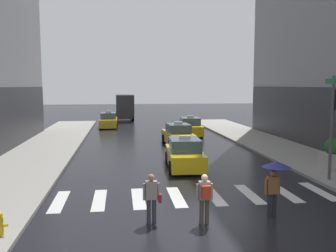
% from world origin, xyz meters
% --- Properties ---
extents(ground_plane, '(160.00, 160.00, 0.00)m').
position_xyz_m(ground_plane, '(0.00, 0.00, 0.00)').
color(ground_plane, black).
extents(crosswalk_markings, '(11.30, 2.80, 0.01)m').
position_xyz_m(crosswalk_markings, '(-0.00, 3.00, 0.00)').
color(crosswalk_markings, silver).
rests_on(crosswalk_markings, ground).
extents(traffic_light_pole, '(0.44, 0.84, 4.80)m').
position_xyz_m(traffic_light_pole, '(6.73, 4.29, 3.26)').
color(traffic_light_pole, '#47474C').
rests_on(traffic_light_pole, curb_right).
extents(taxi_lead, '(2.12, 4.62, 1.80)m').
position_xyz_m(taxi_lead, '(0.49, 8.25, 0.72)').
color(taxi_lead, yellow).
rests_on(taxi_lead, ground).
extents(taxi_second, '(2.13, 4.63, 1.80)m').
position_xyz_m(taxi_second, '(1.35, 16.00, 0.72)').
color(taxi_second, gold).
rests_on(taxi_second, ground).
extents(taxi_third, '(2.06, 4.60, 1.80)m').
position_xyz_m(taxi_third, '(3.30, 21.38, 0.72)').
color(taxi_third, yellow).
rests_on(taxi_third, ground).
extents(taxi_fourth, '(1.97, 4.56, 1.80)m').
position_xyz_m(taxi_fourth, '(-4.25, 28.63, 0.72)').
color(taxi_fourth, gold).
rests_on(taxi_fourth, ground).
extents(box_truck, '(2.35, 7.57, 3.35)m').
position_xyz_m(box_truck, '(-2.42, 37.06, 1.85)').
color(box_truck, '#2D2D2D').
rests_on(box_truck, ground).
extents(pedestrian_with_umbrella, '(0.96, 0.96, 1.94)m').
position_xyz_m(pedestrian_with_umbrella, '(2.21, 0.32, 1.52)').
color(pedestrian_with_umbrella, black).
rests_on(pedestrian_with_umbrella, ground).
extents(pedestrian_with_backpack, '(0.55, 0.43, 1.65)m').
position_xyz_m(pedestrian_with_backpack, '(-0.32, -0.06, 0.97)').
color(pedestrian_with_backpack, '#473D33').
rests_on(pedestrian_with_backpack, ground).
extents(pedestrian_with_handbag, '(0.60, 0.24, 1.65)m').
position_xyz_m(pedestrian_with_handbag, '(-2.01, 0.24, 0.93)').
color(pedestrian_with_handbag, '#333338').
rests_on(pedestrian_with_handbag, ground).
extents(planter_near_corner, '(1.10, 1.10, 1.60)m').
position_xyz_m(planter_near_corner, '(8.12, 6.48, 0.87)').
color(planter_near_corner, '#A8A399').
rests_on(planter_near_corner, curb_right).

